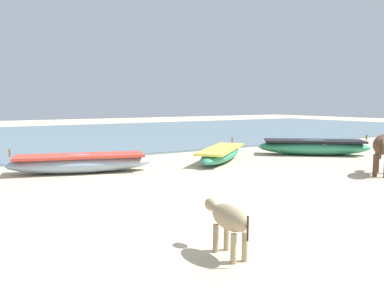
{
  "coord_description": "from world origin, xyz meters",
  "views": [
    {
      "loc": [
        -5.37,
        -6.02,
        1.94
      ],
      "look_at": [
        0.52,
        2.97,
        0.6
      ],
      "focal_mm": 38.87,
      "sensor_mm": 36.0,
      "label": 1
    }
  ],
  "objects_px": {
    "fishing_boat_1": "(314,147)",
    "cow_adult_dark": "(383,146)",
    "fishing_boat_0": "(81,163)",
    "calf_near_dun": "(228,219)",
    "fishing_boat_3": "(221,154)"
  },
  "relations": [
    {
      "from": "fishing_boat_1",
      "to": "cow_adult_dark",
      "type": "height_order",
      "value": "cow_adult_dark"
    },
    {
      "from": "fishing_boat_0",
      "to": "calf_near_dun",
      "type": "relative_size",
      "value": 3.88
    },
    {
      "from": "fishing_boat_0",
      "to": "fishing_boat_1",
      "type": "relative_size",
      "value": 1.06
    },
    {
      "from": "fishing_boat_0",
      "to": "cow_adult_dark",
      "type": "relative_size",
      "value": 2.6
    },
    {
      "from": "fishing_boat_0",
      "to": "fishing_boat_1",
      "type": "xyz_separation_m",
      "value": [
        8.41,
        -0.91,
        0.03
      ]
    },
    {
      "from": "fishing_boat_3",
      "to": "fishing_boat_1",
      "type": "bearing_deg",
      "value": -48.77
    },
    {
      "from": "fishing_boat_1",
      "to": "fishing_boat_0",
      "type": "bearing_deg",
      "value": -145.68
    },
    {
      "from": "cow_adult_dark",
      "to": "calf_near_dun",
      "type": "distance_m",
      "value": 7.45
    },
    {
      "from": "cow_adult_dark",
      "to": "calf_near_dun",
      "type": "xyz_separation_m",
      "value": [
        -7.06,
        -2.38,
        -0.29
      ]
    },
    {
      "from": "fishing_boat_1",
      "to": "fishing_boat_3",
      "type": "relative_size",
      "value": 1.05
    },
    {
      "from": "fishing_boat_1",
      "to": "calf_near_dun",
      "type": "distance_m",
      "value": 10.83
    },
    {
      "from": "fishing_boat_0",
      "to": "cow_adult_dark",
      "type": "height_order",
      "value": "cow_adult_dark"
    },
    {
      "from": "fishing_boat_0",
      "to": "fishing_boat_1",
      "type": "height_order",
      "value": "fishing_boat_1"
    },
    {
      "from": "fishing_boat_3",
      "to": "calf_near_dun",
      "type": "bearing_deg",
      "value": -166.41
    },
    {
      "from": "fishing_boat_1",
      "to": "cow_adult_dark",
      "type": "xyz_separation_m",
      "value": [
        -1.81,
        -3.84,
        0.47
      ]
    }
  ]
}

